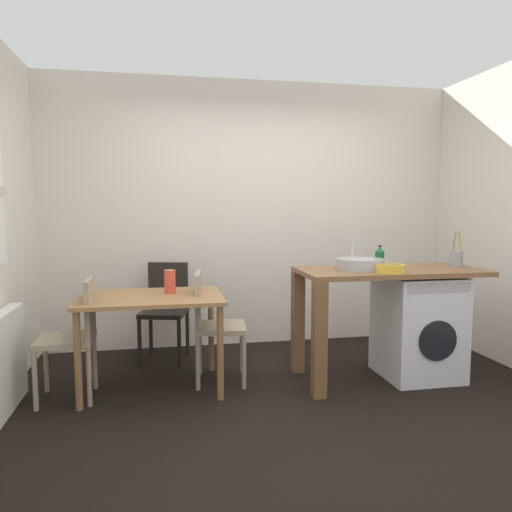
% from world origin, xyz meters
% --- Properties ---
extents(ground_plane, '(5.46, 5.46, 0.00)m').
position_xyz_m(ground_plane, '(0.00, 0.00, 0.00)').
color(ground_plane, black).
extents(wall_back, '(4.60, 0.10, 2.70)m').
position_xyz_m(wall_back, '(0.00, 1.75, 1.35)').
color(wall_back, silver).
rests_on(wall_back, ground_plane).
extents(radiator, '(0.10, 0.80, 0.70)m').
position_xyz_m(radiator, '(-2.02, 0.30, 0.35)').
color(radiator, white).
rests_on(radiator, ground_plane).
extents(dining_table, '(1.10, 0.76, 0.74)m').
position_xyz_m(dining_table, '(-1.02, 0.58, 0.64)').
color(dining_table, '#9E7042').
rests_on(dining_table, ground_plane).
extents(chair_person_seat, '(0.41, 0.41, 0.90)m').
position_xyz_m(chair_person_seat, '(-1.57, 0.48, 0.51)').
color(chair_person_seat, gray).
rests_on(chair_person_seat, ground_plane).
extents(chair_opposite, '(0.44, 0.44, 0.90)m').
position_xyz_m(chair_opposite, '(-0.54, 0.63, 0.51)').
color(chair_opposite, gray).
rests_on(chair_opposite, ground_plane).
extents(chair_spare_by_wall, '(0.49, 0.49, 0.90)m').
position_xyz_m(chair_spare_by_wall, '(-0.90, 1.35, 0.51)').
color(chair_spare_by_wall, black).
rests_on(chair_spare_by_wall, ground_plane).
extents(kitchen_counter, '(1.50, 0.68, 0.92)m').
position_xyz_m(kitchen_counter, '(0.70, 0.44, 0.76)').
color(kitchen_counter, brown).
rests_on(kitchen_counter, ground_plane).
extents(washing_machine, '(0.60, 0.61, 0.86)m').
position_xyz_m(washing_machine, '(1.17, 0.43, 0.43)').
color(washing_machine, silver).
rests_on(washing_machine, ground_plane).
extents(sink_basin, '(0.38, 0.38, 0.09)m').
position_xyz_m(sink_basin, '(0.65, 0.44, 0.97)').
color(sink_basin, '#9EA0A5').
rests_on(sink_basin, kitchen_counter).
extents(tap, '(0.02, 0.02, 0.28)m').
position_xyz_m(tap, '(0.65, 0.62, 1.06)').
color(tap, '#B2B2B7').
rests_on(tap, kitchen_counter).
extents(bottle_tall_green, '(0.08, 0.08, 0.18)m').
position_xyz_m(bottle_tall_green, '(0.89, 0.59, 1.00)').
color(bottle_tall_green, '#19592D').
rests_on(bottle_tall_green, kitchen_counter).
extents(mixing_bowl, '(0.23, 0.23, 0.06)m').
position_xyz_m(mixing_bowl, '(0.80, 0.24, 0.96)').
color(mixing_bowl, gold).
rests_on(mixing_bowl, kitchen_counter).
extents(utensil_crock, '(0.11, 0.11, 0.30)m').
position_xyz_m(utensil_crock, '(1.54, 0.49, 0.99)').
color(utensil_crock, gray).
rests_on(utensil_crock, kitchen_counter).
extents(vase, '(0.09, 0.09, 0.19)m').
position_xyz_m(vase, '(-0.87, 0.68, 0.83)').
color(vase, '#D84C38').
rests_on(vase, dining_table).
extents(scissors, '(0.15, 0.06, 0.01)m').
position_xyz_m(scissors, '(0.86, 0.34, 0.92)').
color(scissors, '#B2B2B7').
rests_on(scissors, kitchen_counter).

